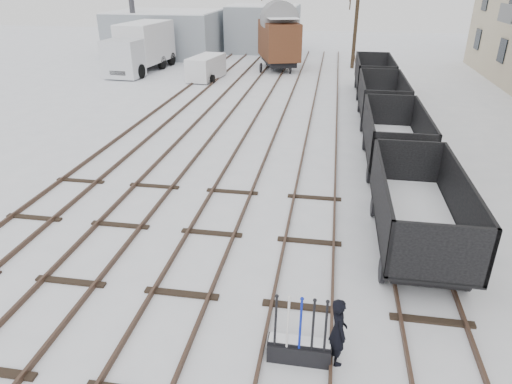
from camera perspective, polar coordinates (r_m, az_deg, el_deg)
ground at (r=11.83m, az=-9.27°, el=-12.54°), size 120.00×120.00×0.00m
tracks at (r=23.77m, az=0.95°, el=8.02°), size 13.90×52.00×0.16m
shed_left at (r=47.92m, az=-11.13°, el=18.90°), size 10.00×8.00×4.10m
shed_right at (r=49.55m, az=0.96°, el=19.77°), size 7.00×6.00×4.50m
ground_frame at (r=9.96m, az=5.42°, el=-18.89°), size 1.30×0.42×1.49m
worker at (r=9.70m, az=10.21°, el=-16.73°), size 0.53×0.65×1.55m
freight_wagon_a at (r=13.81m, az=19.45°, el=-3.39°), size 2.28×5.71×2.33m
freight_wagon_b at (r=19.62m, az=16.80°, el=5.57°), size 2.28×5.71×2.33m
freight_wagon_c at (r=25.71m, az=15.36°, el=10.37°), size 2.28×5.71×2.33m
freight_wagon_d at (r=31.93m, az=14.45°, el=13.31°), size 2.28×5.71×2.33m
box_van_wagon at (r=39.62m, az=2.86°, el=18.57°), size 4.44×6.11×4.19m
lorry at (r=39.81m, az=-14.22°, el=17.16°), size 3.16×8.42×3.75m
panel_van at (r=35.81m, az=-6.25°, el=15.23°), size 2.26×4.17×1.75m
crane at (r=45.77m, az=-14.82°, el=18.93°), size 2.56×5.82×9.78m
tree_far_left at (r=51.29m, az=2.41°, el=21.35°), size 0.30×0.30×6.99m
tree_far_right at (r=40.72m, az=12.45°, el=20.69°), size 0.30×0.30×8.34m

